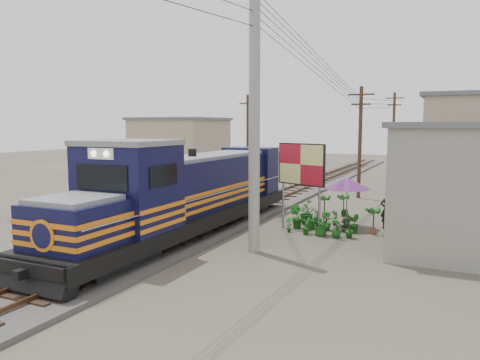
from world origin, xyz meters
The scene contains 15 objects.
ground centered at (0.00, 0.00, 0.00)m, with size 120.00×120.00×0.00m, color #473F35.
ballast centered at (0.00, 10.00, 0.08)m, with size 3.60×70.00×0.16m, color #595651.
track centered at (0.00, 10.00, 0.26)m, with size 1.15×70.00×0.12m.
locomotive centered at (0.00, 0.48, 1.73)m, with size 2.93×15.97×3.96m.
utility_pole_main centered at (3.50, -0.50, 5.00)m, with size 0.40×0.40×10.00m.
wooden_pole_mid centered at (4.50, 14.00, 3.68)m, with size 1.60×0.24×7.00m.
wooden_pole_far centered at (4.80, 28.00, 3.93)m, with size 1.60×0.24×7.50m.
wooden_pole_left centered at (-5.00, 18.00, 3.68)m, with size 1.60×0.24×7.00m.
power_lines centered at (-0.14, 8.49, 7.56)m, with size 9.65×19.00×3.30m.
shophouse_back centered at (11.00, 22.00, 2.11)m, with size 6.30×6.30×4.20m.
shophouse_left centered at (-10.00, 16.00, 2.61)m, with size 6.30×6.30×5.20m.
billboard centered at (4.03, 3.38, 2.84)m, with size 2.34×1.05×3.83m.
market_umbrella centered at (5.69, 4.97, 2.00)m, with size 2.63×2.63×2.28m.
vendor centered at (7.38, 5.53, 0.85)m, with size 0.62×0.41×1.71m, color black.
plant_nursery centered at (4.62, 3.99, 0.48)m, with size 3.44×3.18×1.07m.
Camera 1 is at (10.09, -15.84, 4.59)m, focal length 35.00 mm.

